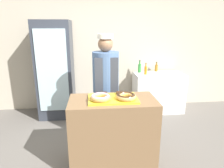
{
  "coord_description": "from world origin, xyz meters",
  "views": [
    {
      "loc": [
        -0.25,
        -2.4,
        1.84
      ],
      "look_at": [
        0.0,
        0.1,
        1.12
      ],
      "focal_mm": 32.0,
      "sensor_mm": 36.0,
      "label": 1
    }
  ],
  "objects": [
    {
      "name": "donut_chocolate_glaze",
      "position": [
        0.16,
        -0.06,
        1.0
      ],
      "size": [
        0.25,
        0.25,
        0.07
      ],
      "color": "tan",
      "rests_on": "serving_tray"
    },
    {
      "name": "beverage_fridge",
      "position": [
        -1.01,
        1.73,
        0.99
      ],
      "size": [
        0.7,
        0.69,
        1.97
      ],
      "color": "#333842",
      "rests_on": "ground_plane"
    },
    {
      "name": "bottle_orange",
      "position": [
        0.88,
        1.68,
        0.96
      ],
      "size": [
        0.06,
        0.06,
        0.25
      ],
      "color": "orange",
      "rests_on": "chest_freezer"
    },
    {
      "name": "brownie_back_left",
      "position": [
        -0.11,
        0.13,
        0.98
      ],
      "size": [
        0.09,
        0.09,
        0.03
      ],
      "color": "#382111",
      "rests_on": "serving_tray"
    },
    {
      "name": "brownie_back_right",
      "position": [
        0.11,
        0.13,
        0.98
      ],
      "size": [
        0.09,
        0.09,
        0.03
      ],
      "color": "#382111",
      "rests_on": "serving_tray"
    },
    {
      "name": "donut_light_glaze",
      "position": [
        -0.16,
        -0.06,
        1.0
      ],
      "size": [
        0.25,
        0.25,
        0.07
      ],
      "color": "tan",
      "rests_on": "serving_tray"
    },
    {
      "name": "baker_person",
      "position": [
        -0.04,
        0.66,
        0.91
      ],
      "size": [
        0.41,
        0.41,
        1.74
      ],
      "color": "#4C4C51",
      "rests_on": "ground_plane"
    },
    {
      "name": "serving_tray",
      "position": [
        0.0,
        0.0,
        0.95
      ],
      "size": [
        0.63,
        0.4,
        0.02
      ],
      "color": "yellow",
      "rests_on": "display_counter"
    },
    {
      "name": "bottle_amber",
      "position": [
        1.21,
        1.97,
        0.94
      ],
      "size": [
        0.07,
        0.07,
        0.22
      ],
      "color": "#99661E",
      "rests_on": "chest_freezer"
    },
    {
      "name": "wall_back",
      "position": [
        0.0,
        2.13,
        1.35
      ],
      "size": [
        8.0,
        0.06,
        2.7
      ],
      "color": "#BCB29E",
      "rests_on": "ground_plane"
    },
    {
      "name": "ground_plane",
      "position": [
        0.0,
        0.0,
        0.0
      ],
      "size": [
        14.0,
        14.0,
        0.0
      ],
      "primitive_type": "plane",
      "color": "#66605B"
    },
    {
      "name": "bottle_green",
      "position": [
        0.8,
        1.9,
        0.96
      ],
      "size": [
        0.07,
        0.07,
        0.27
      ],
      "color": "#2D8C38",
      "rests_on": "chest_freezer"
    },
    {
      "name": "chest_freezer",
      "position": [
        1.2,
        1.74,
        0.43
      ],
      "size": [
        1.07,
        0.59,
        0.86
      ],
      "color": "white",
      "rests_on": "ground_plane"
    },
    {
      "name": "display_counter",
      "position": [
        0.0,
        0.0,
        0.47
      ],
      "size": [
        1.13,
        0.58,
        0.94
      ],
      "color": "brown",
      "rests_on": "ground_plane"
    }
  ]
}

